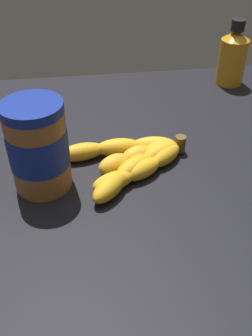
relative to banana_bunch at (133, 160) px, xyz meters
The scene contains 4 objects.
ground_plane 7.18cm from the banana_bunch, ahead, with size 97.83×77.56×3.95cm, color black.
banana_bunch is the anchor object (origin of this frame).
peanut_butter_jar 16.40cm from the banana_bunch, ahead, with size 9.37×9.37×14.85cm.
honey_bottle 41.82cm from the banana_bunch, 133.17° to the right, with size 6.49×6.49×15.09cm.
Camera 1 is at (2.24, 51.79, 40.29)cm, focal length 40.17 mm.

